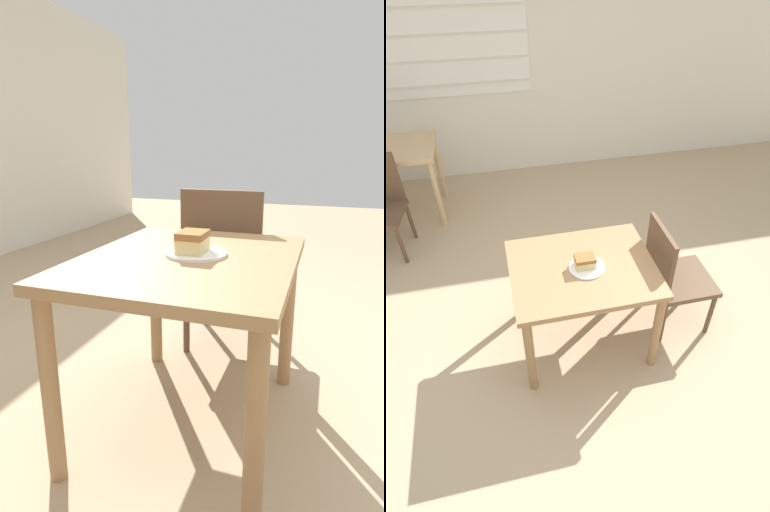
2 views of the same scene
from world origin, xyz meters
The scene contains 7 objects.
ground_plane centered at (0.00, 0.00, 0.00)m, with size 14.00×14.00×0.00m, color tan.
wall_back centered at (-0.01, 3.03, 1.41)m, with size 10.00×0.10×2.80m.
dining_table_near centered at (0.00, 0.17, 0.62)m, with size 0.95×0.78×0.73m.
dining_table_far centered at (-1.45, 2.24, 0.63)m, with size 0.88×0.70×0.76m.
chair_near_window centered at (0.68, 0.20, 0.49)m, with size 0.44×0.44×0.92m.
plate centered at (0.02, 0.16, 0.73)m, with size 0.24×0.24×0.01m.
cake_slice centered at (0.01, 0.16, 0.78)m, with size 0.13×0.10×0.08m.
Camera 2 is at (-0.47, -1.71, 2.46)m, focal length 28.00 mm.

